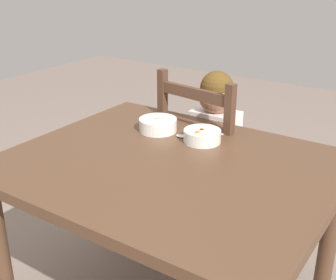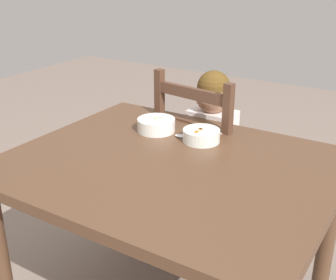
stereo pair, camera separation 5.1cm
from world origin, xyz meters
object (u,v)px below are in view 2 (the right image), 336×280
child_figure (209,139)px  bowl_of_carrots (201,135)px  dining_table (170,187)px  dining_chair (207,170)px  spoon (184,137)px  bowl_of_peas (156,125)px

child_figure → bowl_of_carrots: bearing=-69.6°
child_figure → bowl_of_carrots: size_ratio=6.35×
dining_table → child_figure: child_figure is taller
bowl_of_carrots → dining_table: bearing=-91.2°
dining_chair → spoon: size_ratio=6.98×
dining_chair → bowl_of_peas: (-0.10, -0.30, 0.32)m
dining_chair → spoon: 0.42m
bowl_of_peas → dining_chair: bearing=71.2°
bowl_of_peas → spoon: 0.14m
dining_table → child_figure: 0.54m
dining_chair → bowl_of_carrots: size_ratio=6.39×
spoon → bowl_of_carrots: bearing=2.9°
child_figure → bowl_of_carrots: (0.11, -0.29, 0.14)m
child_figure → spoon: size_ratio=6.94×
dining_table → spoon: spoon is taller
dining_chair → child_figure: 0.17m
dining_table → bowl_of_peas: 0.34m
bowl_of_peas → spoon: (0.14, -0.00, -0.03)m
dining_chair → bowl_of_carrots: bearing=-68.6°
bowl_of_peas → dining_table: bearing=-47.5°
dining_chair → spoon: dining_chair is taller
bowl_of_peas → spoon: bearing=-1.6°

